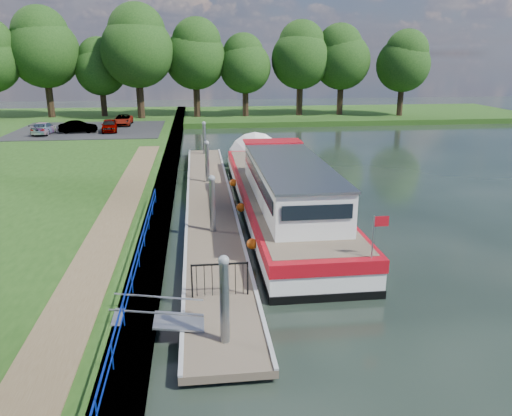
{
  "coord_description": "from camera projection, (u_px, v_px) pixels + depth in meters",
  "views": [
    {
      "loc": [
        -0.59,
        -12.53,
        7.97
      ],
      "look_at": [
        1.93,
        8.48,
        1.4
      ],
      "focal_mm": 35.0,
      "sensor_mm": 36.0,
      "label": 1
    }
  ],
  "objects": [
    {
      "name": "far_bank",
      "position": [
        293.0,
        115.0,
        64.89
      ],
      "size": [
        60.0,
        18.0,
        0.6
      ],
      "primitive_type": "cube",
      "color": "#1D3E11",
      "rests_on": "ground"
    },
    {
      "name": "carpark",
      "position": [
        90.0,
        130.0,
        48.86
      ],
      "size": [
        14.0,
        12.0,
        0.06
      ],
      "primitive_type": "cube",
      "color": "black",
      "rests_on": "riverbank"
    },
    {
      "name": "ground",
      "position": [
        225.0,
        344.0,
        14.31
      ],
      "size": [
        160.0,
        160.0,
        0.0
      ],
      "primitive_type": "plane",
      "color": "black",
      "rests_on": "ground"
    },
    {
      "name": "mooring_piles",
      "position": [
        210.0,
        186.0,
        26.26
      ],
      "size": [
        0.3,
        27.3,
        3.55
      ],
      "color": "gray",
      "rests_on": "ground"
    },
    {
      "name": "car_d",
      "position": [
        123.0,
        120.0,
        51.75
      ],
      "size": [
        1.78,
        3.84,
        1.07
      ],
      "primitive_type": "imported",
      "rotation": [
        0.0,
        0.0,
        -0.0
      ],
      "color": "#999999",
      "rests_on": "carpark"
    },
    {
      "name": "gate_panel",
      "position": [
        220.0,
        275.0,
        16.05
      ],
      "size": [
        1.85,
        0.05,
        1.15
      ],
      "color": "black",
      "rests_on": "ground"
    },
    {
      "name": "gangway",
      "position": [
        159.0,
        319.0,
        14.39
      ],
      "size": [
        2.58,
        1.0,
        0.92
      ],
      "color": "#A5A8AD",
      "rests_on": "ground"
    },
    {
      "name": "pontoon",
      "position": [
        210.0,
        206.0,
        26.58
      ],
      "size": [
        2.5,
        30.0,
        0.56
      ],
      "color": "brown",
      "rests_on": "ground"
    },
    {
      "name": "horizon_trees",
      "position": [
        185.0,
        54.0,
        57.93
      ],
      "size": [
        54.38,
        10.03,
        12.87
      ],
      "color": "#332316",
      "rests_on": "ground"
    },
    {
      "name": "car_c",
      "position": [
        44.0,
        128.0,
        45.95
      ],
      "size": [
        1.73,
        3.9,
        1.11
      ],
      "primitive_type": "imported",
      "rotation": [
        0.0,
        0.0,
        3.1
      ],
      "color": "#999999",
      "rests_on": "carpark"
    },
    {
      "name": "footpath",
      "position": [
        110.0,
        230.0,
        21.16
      ],
      "size": [
        1.6,
        40.0,
        0.05
      ],
      "primitive_type": "cube",
      "color": "brown",
      "rests_on": "riverbank"
    },
    {
      "name": "car_b",
      "position": [
        78.0,
        127.0,
        46.76
      ],
      "size": [
        3.47,
        1.41,
        1.12
      ],
      "primitive_type": "imported",
      "rotation": [
        0.0,
        0.0,
        1.64
      ],
      "color": "#999999",
      "rests_on": "carpark"
    },
    {
      "name": "blue_fence",
      "position": [
        135.0,
        264.0,
        16.45
      ],
      "size": [
        0.04,
        18.04,
        0.72
      ],
      "color": "#0C2DBF",
      "rests_on": "riverbank"
    },
    {
      "name": "car_a",
      "position": [
        109.0,
        125.0,
        47.37
      ],
      "size": [
        1.85,
        3.62,
        1.18
      ],
      "primitive_type": "imported",
      "rotation": [
        0.0,
        0.0,
        0.14
      ],
      "color": "#999999",
      "rests_on": "carpark"
    },
    {
      "name": "bank_edge",
      "position": [
        164.0,
        194.0,
        28.13
      ],
      "size": [
        1.1,
        90.0,
        0.78
      ],
      "primitive_type": "cube",
      "color": "#473D2D",
      "rests_on": "ground"
    },
    {
      "name": "barge",
      "position": [
        278.0,
        190.0,
        26.23
      ],
      "size": [
        4.36,
        21.15,
        4.78
      ],
      "color": "black",
      "rests_on": "ground"
    }
  ]
}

